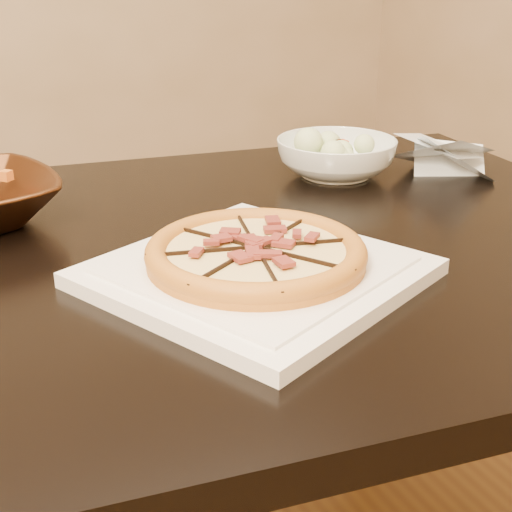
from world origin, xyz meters
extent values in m
cube|color=black|center=(0.20, -0.14, 0.73)|extent=(1.46, 1.02, 0.04)
cylinder|color=black|center=(0.80, 0.22, 0.35)|extent=(0.07, 0.07, 0.71)
cube|color=white|center=(0.27, -0.28, 0.76)|extent=(0.42, 0.42, 0.02)
cube|color=white|center=(0.27, -0.28, 0.77)|extent=(0.36, 0.36, 0.00)
cylinder|color=#B88124|center=(0.27, -0.28, 0.78)|extent=(0.24, 0.24, 0.01)
torus|color=#B88124|center=(0.27, -0.28, 0.79)|extent=(0.25, 0.25, 0.02)
cylinder|color=#F5E8A4|center=(0.27, -0.28, 0.79)|extent=(0.20, 0.20, 0.01)
cube|color=black|center=(0.27, -0.28, 0.79)|extent=(0.06, 0.24, 0.01)
cube|color=black|center=(0.27, -0.28, 0.79)|extent=(0.13, 0.21, 0.01)
cube|color=black|center=(0.27, -0.28, 0.79)|extent=(0.24, 0.06, 0.01)
cube|color=black|center=(0.27, -0.28, 0.79)|extent=(0.21, 0.13, 0.01)
cube|color=maroon|center=(0.29, -0.29, 0.79)|extent=(0.03, 0.02, 0.00)
cube|color=maroon|center=(0.31, -0.28, 0.79)|extent=(0.02, 0.02, 0.00)
cube|color=maroon|center=(0.33, -0.26, 0.79)|extent=(0.03, 0.02, 0.00)
cube|color=maroon|center=(0.29, -0.27, 0.79)|extent=(0.03, 0.03, 0.00)
cube|color=maroon|center=(0.30, -0.25, 0.79)|extent=(0.03, 0.03, 0.00)
cube|color=maroon|center=(0.29, -0.22, 0.79)|extent=(0.02, 0.03, 0.00)
cube|color=maroon|center=(0.27, -0.25, 0.79)|extent=(0.02, 0.03, 0.00)
cube|color=maroon|center=(0.26, -0.23, 0.79)|extent=(0.02, 0.03, 0.00)
cube|color=maroon|center=(0.23, -0.22, 0.79)|extent=(0.02, 0.03, 0.00)
cube|color=maroon|center=(0.24, -0.26, 0.79)|extent=(0.03, 0.03, 0.00)
cube|color=maroon|center=(0.22, -0.25, 0.79)|extent=(0.03, 0.02, 0.00)
cube|color=maroon|center=(0.25, -0.28, 0.79)|extent=(0.03, 0.02, 0.00)
cube|color=maroon|center=(0.22, -0.29, 0.79)|extent=(0.02, 0.02, 0.00)
cube|color=maroon|center=(0.21, -0.31, 0.79)|extent=(0.03, 0.02, 0.00)
cube|color=maroon|center=(0.25, -0.30, 0.79)|extent=(0.03, 0.03, 0.00)
cube|color=maroon|center=(0.24, -0.33, 0.79)|extent=(0.03, 0.03, 0.00)
cube|color=maroon|center=(0.24, -0.35, 0.79)|extent=(0.02, 0.03, 0.00)
cube|color=maroon|center=(0.27, -0.32, 0.79)|extent=(0.02, 0.03, 0.00)
cube|color=maroon|center=(0.28, -0.34, 0.79)|extent=(0.02, 0.03, 0.00)
cube|color=maroon|center=(0.28, -0.30, 0.79)|extent=(0.02, 0.03, 0.00)
cube|color=maroon|center=(0.30, -0.31, 0.79)|extent=(0.03, 0.03, 0.00)
cube|color=maroon|center=(0.33, -0.32, 0.79)|extent=(0.03, 0.02, 0.00)
imported|color=white|center=(0.57, 0.04, 0.78)|extent=(0.24, 0.24, 0.06)
sphere|color=beige|center=(0.57, 0.04, 0.83)|extent=(0.04, 0.04, 0.04)
sphere|color=beige|center=(0.59, 0.05, 0.83)|extent=(0.04, 0.04, 0.04)
sphere|color=beige|center=(0.59, 0.08, 0.83)|extent=(0.04, 0.04, 0.04)
sphere|color=beige|center=(0.57, 0.05, 0.83)|extent=(0.04, 0.04, 0.04)
sphere|color=beige|center=(0.55, 0.06, 0.83)|extent=(0.04, 0.04, 0.04)
sphere|color=beige|center=(0.57, 0.04, 0.83)|extent=(0.04, 0.04, 0.04)
sphere|color=beige|center=(0.55, 0.04, 0.83)|extent=(0.04, 0.04, 0.04)
sphere|color=beige|center=(0.54, 0.01, 0.83)|extent=(0.04, 0.04, 0.04)
sphere|color=beige|center=(0.57, 0.03, 0.83)|extent=(0.04, 0.04, 0.04)
sphere|color=beige|center=(0.58, 0.01, 0.83)|extent=(0.04, 0.04, 0.04)
sphere|color=beige|center=(0.57, 0.04, 0.83)|extent=(0.04, 0.04, 0.04)
cube|color=red|center=(0.59, 0.06, 0.82)|extent=(0.02, 0.02, 0.01)
cube|color=red|center=(0.55, 0.02, 0.82)|extent=(0.02, 0.02, 0.01)
camera|label=1|loc=(-0.04, -0.95, 1.09)|focal=50.00mm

